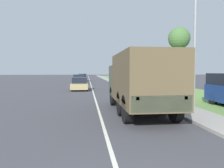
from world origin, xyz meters
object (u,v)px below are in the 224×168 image
at_px(military_truck, 139,80).
at_px(car_second_ahead, 79,80).
at_px(car_nearest_ahead, 80,84).
at_px(car_third_ahead, 83,78).
at_px(lamp_post, 191,22).

height_order(military_truck, car_second_ahead, military_truck).
height_order(car_nearest_ahead, car_third_ahead, car_third_ahead).
bearing_deg(car_nearest_ahead, lamp_post, -66.88).
relative_size(car_third_ahead, lamp_post, 0.65).
distance_m(car_second_ahead, car_third_ahead, 11.20).
height_order(car_second_ahead, lamp_post, lamp_post).
bearing_deg(car_nearest_ahead, car_third_ahead, 90.23).
bearing_deg(car_nearest_ahead, car_second_ahead, 92.68).
distance_m(military_truck, car_third_ahead, 36.31).
relative_size(military_truck, car_third_ahead, 1.46).
bearing_deg(military_truck, car_second_ahead, 98.99).
bearing_deg(military_truck, car_nearest_ahead, 103.99).
height_order(military_truck, car_third_ahead, military_truck).
relative_size(car_nearest_ahead, lamp_post, 0.53).
xyz_separation_m(car_second_ahead, lamp_post, (6.49, -25.18, 3.83)).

